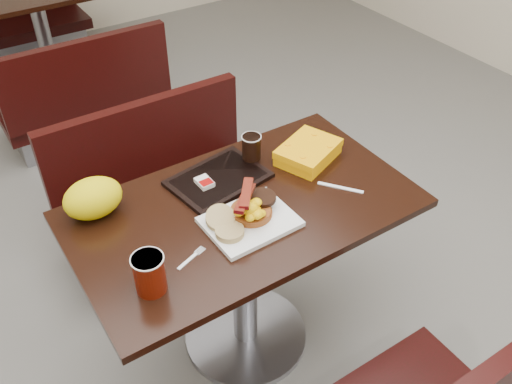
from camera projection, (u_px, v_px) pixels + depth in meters
floor at (246, 337)px, 2.43m from camera, size 6.00×7.00×0.01m
table_near at (245, 278)px, 2.19m from camera, size 1.20×0.70×0.75m
bench_near_n at (166, 188)px, 2.66m from camera, size 1.00×0.46×0.72m
table_far at (45, 42)px, 3.88m from camera, size 1.20×0.70×0.75m
bench_far_s at (80, 85)px, 3.44m from camera, size 1.00×0.46×0.72m
bench_far_n at (19, 12)px, 4.34m from camera, size 1.00×0.46×0.72m
platter at (250, 222)px, 1.88m from camera, size 0.30×0.24×0.02m
pancake_stack at (251, 211)px, 1.89m from camera, size 0.15×0.15×0.03m
sausage_patty at (262, 198)px, 1.91m from camera, size 0.10×0.10×0.01m
scrambled_eggs at (250, 210)px, 1.83m from camera, size 0.11×0.11×0.05m
bacon_strips at (245, 197)px, 1.83m from camera, size 0.18×0.18×0.01m
muffin_bottom at (230, 232)px, 1.82m from camera, size 0.10×0.10×0.02m
muffin_top at (220, 218)px, 1.85m from camera, size 0.12×0.13×0.06m
coffee_cup_near at (150, 274)px, 1.63m from camera, size 0.09×0.09×0.13m
fork at (187, 261)px, 1.75m from camera, size 0.12×0.06×0.00m
knife at (340, 188)px, 2.03m from camera, size 0.11×0.14×0.00m
condiment_syrup at (212, 200)px, 1.98m from camera, size 0.04×0.03×0.01m
condiment_ketchup at (248, 194)px, 2.00m from camera, size 0.05×0.04×0.01m
tray at (218, 179)px, 2.06m from camera, size 0.38×0.30×0.02m
hashbrown_sleeve_left at (204, 182)px, 2.02m from camera, size 0.05×0.07×0.02m
coffee_cup_far at (251, 147)px, 2.12m from camera, size 0.09×0.09×0.10m
clamshell at (308, 152)px, 2.16m from camera, size 0.28×0.25×0.06m
paper_bag at (93, 198)px, 1.88m from camera, size 0.22×0.18×0.14m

